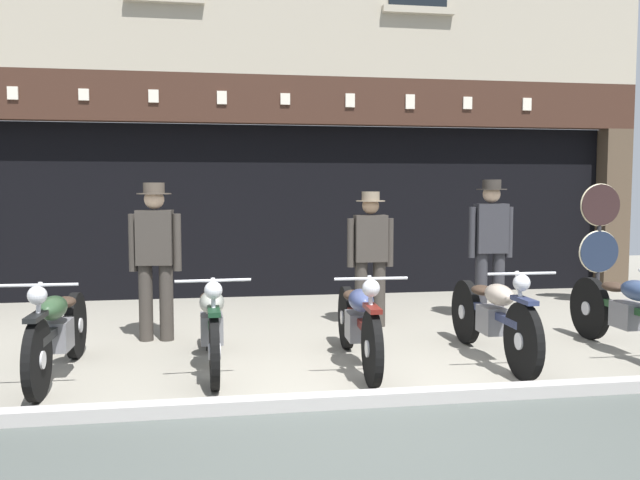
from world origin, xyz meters
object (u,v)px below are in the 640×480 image
Objects in this scene: tyre_sign_pole at (599,230)px; advert_board_near at (105,177)px; motorcycle_left at (58,330)px; motorcycle_right at (628,311)px; motorcycle_center_left at (212,323)px; salesman_left at (155,253)px; motorcycle_center at (358,321)px; motorcycle_center_right at (492,315)px; salesman_right at (491,242)px; shopkeeper_center at (370,252)px.

advert_board_near is at bearing 168.18° from tyre_sign_pole.
motorcycle_right is (5.42, -0.05, 0.01)m from motorcycle_left.
salesman_left is at bearing -65.77° from motorcycle_center_left.
motorcycle_center_left is 1.35m from motorcycle_center.
salesman_left is 6.24m from tyre_sign_pole.
motorcycle_center_left is 6.11m from tyre_sign_pole.
motorcycle_center_left is 1.00× the size of motorcycle_right.
motorcycle_left is 3.99m from motorcycle_center_right.
motorcycle_center is 5.01m from tyre_sign_pole.
salesman_right is (2.08, 1.79, 0.56)m from motorcycle_center.
motorcycle_center_right is 3.57m from salesman_left.
tyre_sign_pole is (3.62, 1.05, 0.16)m from shopkeeper_center.
motorcycle_left is 7.35m from tyre_sign_pole.
advert_board_near is at bearing -22.64° from salesman_right.
motorcycle_left is at bearing -158.41° from tyre_sign_pole.
tyre_sign_pole reaches higher than motorcycle_center_left.
shopkeeper_center is 1.56m from salesman_right.
tyre_sign_pole is (2.07, 0.95, 0.07)m from salesman_right.
motorcycle_center is at bearing -179.67° from motorcycle_left.
advert_board_near is (-0.20, 4.16, 1.39)m from motorcycle_left.
salesman_right is at bearing -136.78° from motorcycle_center.
salesman_left is 1.06× the size of shopkeeper_center.
motorcycle_right is at bearing -177.62° from motorcycle_center.
motorcycle_right reaches higher than motorcycle_left.
motorcycle_center is 1.32m from motorcycle_center_right.
motorcycle_center_left is 1.16× the size of salesman_left.
motorcycle_right is (1.43, -0.00, 0.00)m from motorcycle_center_right.
advert_board_near reaches higher than motorcycle_center_left.
motorcycle_center_right is 1.43m from motorcycle_right.
motorcycle_right is at bearing 113.98° from salesman_right.
motorcycle_center is at bearing 73.82° from shopkeeper_center.
motorcycle_right is at bearing -36.83° from advert_board_near.
tyre_sign_pole is at bearing -161.67° from salesman_left.
shopkeeper_center is at bearing -104.71° from motorcycle_center.
motorcycle_right is at bearing 143.73° from shopkeeper_center.
shopkeeper_center is (-2.23, 1.69, 0.46)m from motorcycle_right.
salesman_right reaches higher than motorcycle_right.
motorcycle_left is 1.12× the size of salesman_right.
tyre_sign_pole is (5.49, 2.60, 0.63)m from motorcycle_center_left.
shopkeeper_center reaches higher than motorcycle_left.
motorcycle_right is 1.89× the size of advert_board_near.
salesman_right is at bearing -111.78° from motorcycle_center_right.
motorcycle_center_right is at bearing -0.04° from motorcycle_right.
motorcycle_center_right is 1.20× the size of salesman_left.
motorcycle_center_right is at bearing 175.28° from motorcycle_center_left.
advert_board_near reaches higher than motorcycle_right.
motorcycle_center is 2.43m from salesman_left.
motorcycle_left is at bearing 66.50° from salesman_left.
salesman_right is (-0.67, 1.79, 0.55)m from motorcycle_right.
salesman_right reaches higher than shopkeeper_center.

